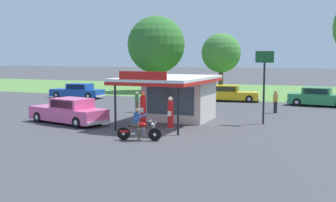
% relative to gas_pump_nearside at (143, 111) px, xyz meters
% --- Properties ---
extents(ground_plane, '(300.00, 300.00, 0.00)m').
position_rel_gas_pump_nearside_xyz_m(ground_plane, '(1.22, -0.96, -0.96)').
color(ground_plane, '#424247').
extents(grass_verge_strip, '(120.00, 24.00, 0.01)m').
position_rel_gas_pump_nearside_xyz_m(grass_verge_strip, '(1.22, 29.04, -0.96)').
color(grass_verge_strip, '#56843D').
rests_on(grass_verge_strip, ground).
extents(service_station_kiosk, '(4.63, 7.62, 3.33)m').
position_rel_gas_pump_nearside_xyz_m(service_station_kiosk, '(0.86, 3.30, 0.73)').
color(service_station_kiosk, beige).
rests_on(service_station_kiosk, ground).
extents(gas_pump_nearside, '(0.44, 0.44, 2.09)m').
position_rel_gas_pump_nearside_xyz_m(gas_pump_nearside, '(0.00, 0.00, 0.00)').
color(gas_pump_nearside, slate).
rests_on(gas_pump_nearside, ground).
extents(gas_pump_offside, '(0.44, 0.44, 1.87)m').
position_rel_gas_pump_nearside_xyz_m(gas_pump_offside, '(1.72, -0.00, -0.11)').
color(gas_pump_offside, slate).
rests_on(gas_pump_offside, ground).
extents(motorcycle_with_rider, '(2.17, 0.78, 1.58)m').
position_rel_gas_pump_nearside_xyz_m(motorcycle_with_rider, '(1.41, -3.47, -0.31)').
color(motorcycle_with_rider, black).
rests_on(motorcycle_with_rider, ground).
extents(featured_classic_sedan, '(5.78, 3.11, 1.57)m').
position_rel_gas_pump_nearside_xyz_m(featured_classic_sedan, '(-4.92, -0.34, -0.24)').
color(featured_classic_sedan, '#E55993').
rests_on(featured_classic_sedan, ground).
extents(parked_car_back_row_centre_right, '(5.28, 2.30, 1.55)m').
position_rel_gas_pump_nearside_xyz_m(parked_car_back_row_centre_right, '(9.05, 15.29, -0.24)').
color(parked_car_back_row_centre_right, '#2D844C').
rests_on(parked_car_back_row_centre_right, ground).
extents(parked_car_back_row_centre_left, '(5.64, 2.11, 1.47)m').
position_rel_gas_pump_nearside_xyz_m(parked_car_back_row_centre_left, '(-13.83, 13.58, -0.29)').
color(parked_car_back_row_centre_left, '#19479E').
rests_on(parked_car_back_row_centre_left, ground).
extents(parked_car_back_row_centre, '(5.30, 2.12, 1.58)m').
position_rel_gas_pump_nearside_xyz_m(parked_car_back_row_centre, '(-4.88, 17.82, -0.25)').
color(parked_car_back_row_centre, gold).
rests_on(parked_car_back_row_centre, ground).
extents(parked_car_back_row_far_right, '(5.40, 2.49, 1.48)m').
position_rel_gas_pump_nearside_xyz_m(parked_car_back_row_far_right, '(1.20, 16.42, -0.29)').
color(parked_car_back_row_far_right, gold).
rests_on(parked_car_back_row_far_right, ground).
extents(bystander_standing_back_lot, '(0.34, 0.34, 1.64)m').
position_rel_gas_pump_nearside_xyz_m(bystander_standing_back_lot, '(6.25, 9.42, -0.10)').
color(bystander_standing_back_lot, black).
rests_on(bystander_standing_back_lot, ground).
extents(bystander_leaning_by_kiosk, '(0.34, 0.34, 1.54)m').
position_rel_gas_pump_nearside_xyz_m(bystander_leaning_by_kiosk, '(-3.37, 6.01, -0.16)').
color(bystander_leaning_by_kiosk, brown).
rests_on(bystander_leaning_by_kiosk, ground).
extents(bystander_admiring_sedan, '(0.34, 0.34, 1.57)m').
position_rel_gas_pump_nearside_xyz_m(bystander_admiring_sedan, '(-1.68, 12.17, -0.14)').
color(bystander_admiring_sedan, '#2D3351').
rests_on(bystander_admiring_sedan, ground).
extents(tree_oak_far_right, '(6.83, 6.83, 9.02)m').
position_rel_gas_pump_nearside_xyz_m(tree_oak_far_right, '(-9.78, 24.07, 4.45)').
color(tree_oak_far_right, brown).
rests_on(tree_oak_far_right, ground).
extents(tree_oak_centre, '(4.55, 4.55, 6.90)m').
position_rel_gas_pump_nearside_xyz_m(tree_oak_centre, '(-2.12, 25.42, 3.64)').
color(tree_oak_centre, brown).
rests_on(tree_oak_centre, ground).
extents(roadside_pole_sign, '(1.10, 0.12, 4.44)m').
position_rel_gas_pump_nearside_xyz_m(roadside_pole_sign, '(6.25, 3.97, 2.10)').
color(roadside_pole_sign, black).
rests_on(roadside_pole_sign, ground).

